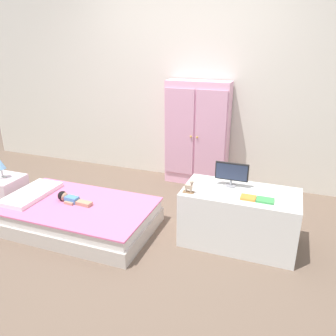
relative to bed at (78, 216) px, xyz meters
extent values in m
cube|color=brown|center=(0.57, 0.11, -0.14)|extent=(10.00, 10.00, 0.02)
cube|color=silver|center=(0.57, 1.68, 1.22)|extent=(6.40, 0.05, 2.70)
cube|color=beige|center=(0.00, 0.00, -0.06)|extent=(1.50, 0.88, 0.14)
cube|color=silver|center=(0.00, 0.00, 0.07)|extent=(1.46, 0.84, 0.10)
cube|color=pink|center=(0.00, 0.00, 0.12)|extent=(1.49, 0.87, 0.02)
cube|color=white|center=(-0.55, 0.00, 0.15)|extent=(0.32, 0.63, 0.05)
cube|color=#4C84C6|center=(-0.07, 0.02, 0.16)|extent=(0.14, 0.09, 0.06)
cube|color=tan|center=(0.08, 0.03, 0.15)|extent=(0.16, 0.05, 0.04)
cube|color=tan|center=(0.08, -0.01, 0.15)|extent=(0.16, 0.05, 0.04)
cube|color=tan|center=(-0.06, 0.07, 0.14)|extent=(0.10, 0.03, 0.03)
cube|color=tan|center=(-0.07, -0.03, 0.14)|extent=(0.10, 0.03, 0.03)
sphere|color=tan|center=(-0.17, 0.03, 0.18)|extent=(0.09, 0.09, 0.09)
sphere|color=black|center=(-0.18, 0.03, 0.18)|extent=(0.10, 0.10, 0.10)
cube|color=silver|center=(-1.03, 0.12, 0.04)|extent=(0.37, 0.37, 0.34)
cylinder|color=#B7B2AD|center=(-1.03, 0.12, 0.22)|extent=(0.08, 0.08, 0.01)
cylinder|color=#B7B2AD|center=(-1.03, 0.12, 0.28)|extent=(0.02, 0.02, 0.09)
cone|color=#7AB2E0|center=(-1.03, 0.12, 0.38)|extent=(0.10, 0.10, 0.12)
cube|color=#EFADCC|center=(0.79, 1.52, 0.53)|extent=(0.79, 0.24, 1.31)
cube|color=#D298B3|center=(0.59, 1.39, 0.56)|extent=(0.37, 0.02, 1.08)
cube|color=#D298B3|center=(0.99, 1.39, 0.56)|extent=(0.37, 0.02, 1.08)
sphere|color=gold|center=(0.75, 1.37, 0.53)|extent=(0.02, 0.02, 0.02)
sphere|color=gold|center=(0.83, 1.37, 0.53)|extent=(0.02, 0.02, 0.02)
cube|color=silver|center=(1.54, 0.29, 0.13)|extent=(1.02, 0.52, 0.52)
cylinder|color=#99999E|center=(1.43, 0.38, 0.40)|extent=(0.10, 0.10, 0.01)
cylinder|color=#99999E|center=(1.43, 0.38, 0.43)|extent=(0.02, 0.02, 0.05)
cube|color=black|center=(1.43, 0.38, 0.53)|extent=(0.30, 0.02, 0.16)
cube|color=#28334C|center=(1.43, 0.36, 0.53)|extent=(0.28, 0.01, 0.14)
cube|color=#8E6642|center=(1.11, 0.12, 0.40)|extent=(0.10, 0.01, 0.01)
cube|color=#8E6642|center=(1.11, 0.09, 0.40)|extent=(0.10, 0.01, 0.01)
cube|color=tan|center=(1.11, 0.10, 0.45)|extent=(0.07, 0.03, 0.04)
cylinder|color=tan|center=(1.14, 0.11, 0.42)|extent=(0.01, 0.01, 0.02)
cylinder|color=tan|center=(1.14, 0.09, 0.42)|extent=(0.01, 0.01, 0.02)
cylinder|color=tan|center=(1.09, 0.11, 0.42)|extent=(0.01, 0.01, 0.02)
cylinder|color=tan|center=(1.09, 0.09, 0.42)|extent=(0.01, 0.01, 0.02)
cylinder|color=tan|center=(1.14, 0.10, 0.48)|extent=(0.02, 0.02, 0.02)
sphere|color=tan|center=(1.14, 0.10, 0.50)|extent=(0.03, 0.03, 0.03)
cube|color=orange|center=(1.62, 0.17, 0.40)|extent=(0.13, 0.10, 0.02)
cube|color=#429E51|center=(1.76, 0.17, 0.40)|extent=(0.14, 0.11, 0.02)
camera|label=1|loc=(1.86, -2.43, 1.65)|focal=35.60mm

